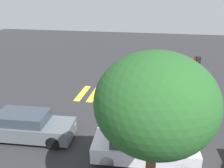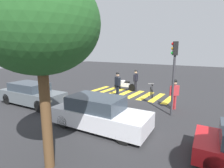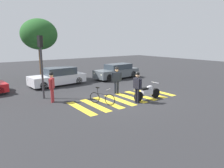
% 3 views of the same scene
% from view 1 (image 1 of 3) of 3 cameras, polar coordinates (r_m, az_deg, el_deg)
% --- Properties ---
extents(ground_plane, '(60.00, 60.00, 0.00)m').
position_cam_1_polar(ground_plane, '(16.80, 3.08, -3.06)').
color(ground_plane, '#2B2B2D').
extents(police_motorcycle, '(2.10, 0.62, 1.03)m').
position_cam_1_polar(police_motorcycle, '(17.65, 0.26, -0.21)').
color(police_motorcycle, black).
rests_on(police_motorcycle, ground_plane).
extents(leaning_bicycle, '(0.78, 1.52, 0.99)m').
position_cam_1_polar(leaning_bicycle, '(16.58, 9.25, -2.27)').
color(leaning_bicycle, black).
rests_on(leaning_bicycle, ground_plane).
extents(officer_on_foot, '(0.25, 0.70, 1.88)m').
position_cam_1_polar(officer_on_foot, '(17.39, 3.55, 1.69)').
color(officer_on_foot, black).
rests_on(officer_on_foot, ground_plane).
extents(officer_by_motorcycle, '(0.65, 0.39, 1.90)m').
position_cam_1_polar(officer_by_motorcycle, '(15.18, 0.99, -1.15)').
color(officer_by_motorcycle, '#1E232D').
rests_on(officer_by_motorcycle, ground_plane).
extents(pedestrian_bystander, '(0.46, 0.57, 1.84)m').
position_cam_1_polar(pedestrian_bystander, '(14.48, 17.64, -3.56)').
color(pedestrian_bystander, '#B22D33').
rests_on(pedestrian_bystander, ground_plane).
extents(crosswalk_stripes, '(6.75, 2.83, 0.01)m').
position_cam_1_polar(crosswalk_stripes, '(16.80, 3.08, -3.05)').
color(crosswalk_stripes, yellow).
rests_on(crosswalk_stripes, ground_plane).
extents(car_white_van, '(4.60, 2.05, 1.47)m').
position_cam_1_polar(car_white_van, '(10.64, 7.56, -14.60)').
color(car_white_van, black).
rests_on(car_white_van, ground_plane).
extents(car_grey_coupe, '(4.67, 1.95, 1.43)m').
position_cam_1_polar(car_grey_coupe, '(12.62, -20.05, -9.62)').
color(car_grey_coupe, black).
rests_on(car_grey_coupe, ground_plane).
extents(traffic_light_pole, '(0.36, 0.31, 3.94)m').
position_cam_1_polar(traffic_light_pole, '(12.89, 19.51, 0.81)').
color(traffic_light_pole, '#38383D').
rests_on(traffic_light_pole, ground_plane).
extents(street_tree_mid, '(3.24, 3.24, 5.59)m').
position_cam_1_polar(street_tree_mid, '(6.22, 10.52, -4.81)').
color(street_tree_mid, brown).
rests_on(street_tree_mid, ground_plane).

